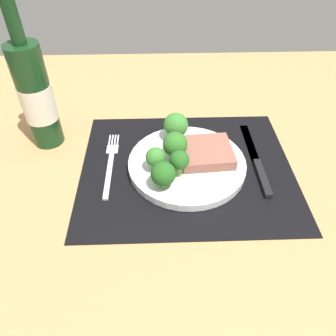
# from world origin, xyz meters

# --- Properties ---
(ground_plane) EXTENTS (1.40, 1.10, 0.03)m
(ground_plane) POSITION_xyz_m (0.00, 0.00, -0.01)
(ground_plane) COLOR tan
(placemat) EXTENTS (0.42, 0.36, 0.00)m
(placemat) POSITION_xyz_m (0.00, 0.00, 0.00)
(placemat) COLOR black
(placemat) RESTS_ON ground_plane
(plate) EXTENTS (0.23, 0.23, 0.02)m
(plate) POSITION_xyz_m (0.00, 0.00, 0.01)
(plate) COLOR silver
(plate) RESTS_ON placemat
(steak) EXTENTS (0.11, 0.10, 0.02)m
(steak) POSITION_xyz_m (0.04, 0.01, 0.03)
(steak) COLOR #8C5647
(steak) RESTS_ON plate
(broccoli_near_fork) EXTENTS (0.04, 0.04, 0.05)m
(broccoli_near_fork) POSITION_xyz_m (-0.06, -0.02, 0.05)
(broccoli_near_fork) COLOR #6B994C
(broccoli_near_fork) RESTS_ON plate
(broccoli_front_edge) EXTENTS (0.04, 0.04, 0.06)m
(broccoli_front_edge) POSITION_xyz_m (-0.02, -0.04, 0.05)
(broccoli_front_edge) COLOR #6B994C
(broccoli_front_edge) RESTS_ON plate
(broccoli_near_steak) EXTENTS (0.05, 0.05, 0.05)m
(broccoli_near_steak) POSITION_xyz_m (-0.05, -0.07, 0.05)
(broccoli_near_steak) COLOR #5B8942
(broccoli_near_steak) RESTS_ON plate
(broccoli_center) EXTENTS (0.05, 0.05, 0.06)m
(broccoli_center) POSITION_xyz_m (-0.02, 0.01, 0.05)
(broccoli_center) COLOR #5B8942
(broccoli_center) RESTS_ON plate
(broccoli_back_left) EXTENTS (0.05, 0.05, 0.06)m
(broccoli_back_left) POSITION_xyz_m (-0.02, 0.08, 0.05)
(broccoli_back_left) COLOR #5B8942
(broccoli_back_left) RESTS_ON plate
(fork) EXTENTS (0.02, 0.19, 0.01)m
(fork) POSITION_xyz_m (-0.15, 0.01, 0.01)
(fork) COLOR silver
(fork) RESTS_ON placemat
(knife) EXTENTS (0.02, 0.23, 0.01)m
(knife) POSITION_xyz_m (0.14, 0.01, 0.01)
(knife) COLOR black
(knife) RESTS_ON placemat
(wine_bottle) EXTENTS (0.07, 0.07, 0.32)m
(wine_bottle) POSITION_xyz_m (-0.30, 0.10, 0.11)
(wine_bottle) COLOR #143819
(wine_bottle) RESTS_ON ground_plane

